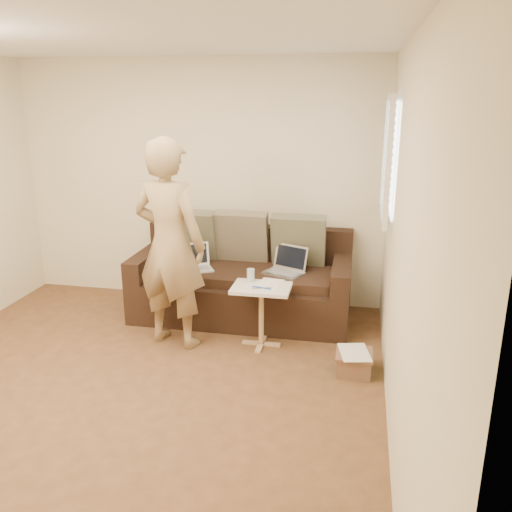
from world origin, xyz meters
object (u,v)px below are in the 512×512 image
(person, at_px, (170,244))
(drinking_glass, at_px, (251,275))
(laptop_silver, at_px, (283,274))
(side_table, at_px, (261,316))
(sofa, at_px, (242,277))
(laptop_white, at_px, (195,270))
(striped_box, at_px, (354,362))

(person, height_order, drinking_glass, person)
(laptop_silver, relative_size, side_table, 0.65)
(laptop_silver, bearing_deg, sofa, -166.72)
(person, xyz_separation_m, side_table, (0.81, 0.10, -0.66))
(laptop_white, xyz_separation_m, drinking_glass, (0.66, -0.37, 0.12))
(sofa, height_order, side_table, sofa)
(drinking_glass, relative_size, striped_box, 0.40)
(sofa, height_order, drinking_glass, sofa)
(side_table, xyz_separation_m, striped_box, (0.85, -0.36, -0.19))
(striped_box, bearing_deg, person, 171.13)
(laptop_silver, xyz_separation_m, striped_box, (0.73, -0.90, -0.43))
(person, height_order, side_table, person)
(laptop_silver, bearing_deg, drinking_glass, -95.28)
(sofa, xyz_separation_m, laptop_white, (-0.46, -0.15, 0.10))
(sofa, bearing_deg, drinking_glass, -68.83)
(laptop_white, relative_size, side_table, 0.61)
(person, bearing_deg, side_table, -159.90)
(side_table, bearing_deg, sofa, 117.09)
(laptop_white, distance_m, person, 0.72)
(sofa, distance_m, laptop_white, 0.49)
(drinking_glass, bearing_deg, laptop_silver, 60.74)
(laptop_silver, xyz_separation_m, drinking_glass, (-0.24, -0.43, 0.12))
(laptop_silver, relative_size, striped_box, 1.24)
(sofa, relative_size, person, 1.16)
(laptop_silver, xyz_separation_m, person, (-0.93, -0.64, 0.43))
(drinking_glass, bearing_deg, striped_box, -25.82)
(laptop_white, height_order, drinking_glass, drinking_glass)
(sofa, bearing_deg, striped_box, -40.04)
(sofa, xyz_separation_m, side_table, (0.32, -0.62, -0.14))
(person, bearing_deg, sofa, -110.96)
(drinking_glass, xyz_separation_m, striped_box, (0.97, -0.47, -0.54))
(laptop_silver, height_order, side_table, laptop_silver)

